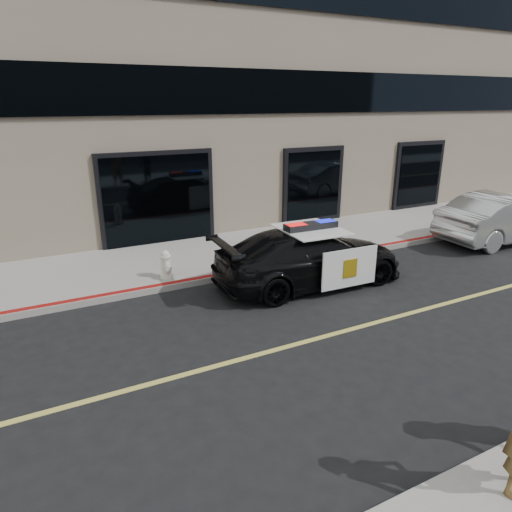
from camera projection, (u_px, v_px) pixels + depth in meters
name	position (u px, v px, depth m)	size (l,w,h in m)	color
ground	(318.00, 339.00, 8.57)	(120.00, 120.00, 0.00)	black
sidewalk_n	(213.00, 255.00, 12.96)	(60.00, 3.50, 0.15)	gray
building_n	(149.00, 46.00, 15.46)	(60.00, 7.00, 12.00)	#756856
police_car	(310.00, 257.00, 10.92)	(2.35, 4.84, 1.54)	black
silver_sedan	(506.00, 218.00, 14.26)	(4.69, 1.76, 1.53)	beige
fire_hydrant	(166.00, 265.00, 11.02)	(0.32, 0.44, 0.70)	white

